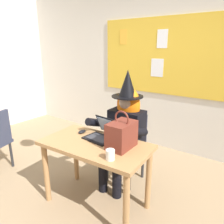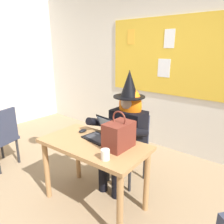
# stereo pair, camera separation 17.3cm
# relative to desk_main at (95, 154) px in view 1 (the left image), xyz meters

# --- Properties ---
(ground_plane) EXTENTS (24.00, 24.00, 0.00)m
(ground_plane) POSITION_rel_desk_main_xyz_m (0.04, -0.15, -0.63)
(ground_plane) COLOR #937A5B
(wall_back_bulletin) EXTENTS (6.56, 2.03, 2.91)m
(wall_back_bulletin) POSITION_rel_desk_main_xyz_m (0.04, 1.84, 0.84)
(wall_back_bulletin) COLOR silver
(wall_back_bulletin) RESTS_ON ground
(desk_main) EXTENTS (1.17, 0.67, 0.74)m
(desk_main) POSITION_rel_desk_main_xyz_m (0.00, 0.00, 0.00)
(desk_main) COLOR #A37547
(desk_main) RESTS_ON ground
(chair_at_desk) EXTENTS (0.42, 0.42, 0.88)m
(chair_at_desk) POSITION_rel_desk_main_xyz_m (0.01, 0.67, -0.13)
(chair_at_desk) COLOR #2D3347
(chair_at_desk) RESTS_ON ground
(person_costumed) EXTENTS (0.60, 0.66, 1.44)m
(person_costumed) POSITION_rel_desk_main_xyz_m (0.01, 0.55, 0.16)
(person_costumed) COLOR black
(person_costumed) RESTS_ON ground
(laptop) EXTENTS (0.34, 0.35, 0.22)m
(laptop) POSITION_rel_desk_main_xyz_m (-0.03, 0.16, 0.17)
(laptop) COLOR black
(laptop) RESTS_ON desk_main
(computer_mouse) EXTENTS (0.06, 0.11, 0.03)m
(computer_mouse) POSITION_rel_desk_main_xyz_m (-0.30, 0.12, 0.14)
(computer_mouse) COLOR black
(computer_mouse) RESTS_ON desk_main
(handbag) EXTENTS (0.20, 0.30, 0.38)m
(handbag) POSITION_rel_desk_main_xyz_m (0.27, 0.08, 0.25)
(handbag) COLOR maroon
(handbag) RESTS_ON desk_main
(coffee_mug) EXTENTS (0.08, 0.08, 0.09)m
(coffee_mug) POSITION_rel_desk_main_xyz_m (0.32, -0.18, 0.17)
(coffee_mug) COLOR silver
(coffee_mug) RESTS_ON desk_main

